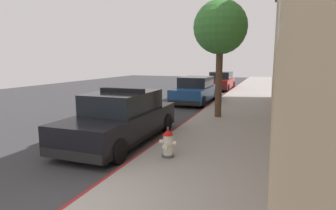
{
  "coord_description": "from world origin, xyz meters",
  "views": [
    {
      "loc": [
        3.05,
        -3.32,
        2.53
      ],
      "look_at": [
        -0.28,
        5.67,
        1.0
      ],
      "focal_mm": 29.88,
      "sensor_mm": 36.0,
      "label": 1
    }
  ],
  "objects_px": {
    "parked_car_dark_far": "(221,81)",
    "fire_hydrant": "(168,143)",
    "parked_car_silver_ahead": "(196,90)",
    "police_cruiser": "(122,118)",
    "street_tree": "(220,28)"
  },
  "relations": [
    {
      "from": "parked_car_dark_far",
      "to": "fire_hydrant",
      "type": "distance_m",
      "value": 18.3
    },
    {
      "from": "parked_car_silver_ahead",
      "to": "fire_hydrant",
      "type": "distance_m",
      "value": 10.23
    },
    {
      "from": "parked_car_dark_far",
      "to": "fire_hydrant",
      "type": "height_order",
      "value": "parked_car_dark_far"
    },
    {
      "from": "police_cruiser",
      "to": "fire_hydrant",
      "type": "distance_m",
      "value": 2.36
    },
    {
      "from": "police_cruiser",
      "to": "parked_car_silver_ahead",
      "type": "xyz_separation_m",
      "value": [
        0.06,
        8.81,
        -0.0
      ]
    },
    {
      "from": "parked_car_silver_ahead",
      "to": "fire_hydrant",
      "type": "height_order",
      "value": "parked_car_silver_ahead"
    },
    {
      "from": "police_cruiser",
      "to": "parked_car_silver_ahead",
      "type": "height_order",
      "value": "police_cruiser"
    },
    {
      "from": "fire_hydrant",
      "to": "street_tree",
      "type": "height_order",
      "value": "street_tree"
    },
    {
      "from": "parked_car_silver_ahead",
      "to": "parked_car_dark_far",
      "type": "height_order",
      "value": "same"
    },
    {
      "from": "fire_hydrant",
      "to": "parked_car_silver_ahead",
      "type": "bearing_deg",
      "value": 100.92
    },
    {
      "from": "police_cruiser",
      "to": "street_tree",
      "type": "relative_size",
      "value": 1.0
    },
    {
      "from": "street_tree",
      "to": "fire_hydrant",
      "type": "bearing_deg",
      "value": -92.61
    },
    {
      "from": "police_cruiser",
      "to": "fire_hydrant",
      "type": "bearing_deg",
      "value": -31.84
    },
    {
      "from": "police_cruiser",
      "to": "parked_car_silver_ahead",
      "type": "bearing_deg",
      "value": 89.64
    },
    {
      "from": "police_cruiser",
      "to": "fire_hydrant",
      "type": "relative_size",
      "value": 6.37
    }
  ]
}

